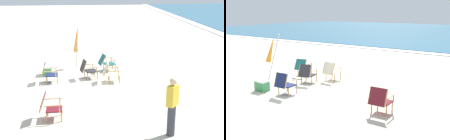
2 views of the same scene
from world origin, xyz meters
TOP-DOWN VIEW (x-y plane):
  - ground_plane at (0.00, 0.00)m, footprint 80.00×80.00m
  - beach_chair_back_right at (3.03, -0.34)m, footprint 0.61×0.70m
  - beach_chair_back_left at (-0.51, -0.69)m, footprint 0.62×0.69m
  - beach_chair_front_left at (-1.94, 1.81)m, footprint 0.71×0.85m
  - beach_chair_front_right at (-0.89, 0.92)m, footprint 0.72×0.80m
  - beach_chair_mid_center at (-0.34, 1.84)m, footprint 0.61×0.71m
  - umbrella_furled_orange at (-2.47, 0.48)m, footprint 0.78×0.33m
  - person_near_chairs at (4.39, 3.01)m, footprint 0.38×0.38m
  - cooler_box at (-1.58, -0.82)m, footprint 0.49×0.35m

SIDE VIEW (x-z plane):
  - ground_plane at x=0.00m, z-range 0.00..0.00m
  - cooler_box at x=-1.58m, z-range 0.00..0.40m
  - beach_chair_front_left at x=-1.94m, z-range 0.03..0.82m
  - beach_chair_mid_center at x=-0.34m, z-range 0.02..0.83m
  - beach_chair_front_right at x=-0.89m, z-range 0.02..0.84m
  - beach_chair_back_right at x=3.03m, z-range 0.02..0.84m
  - beach_chair_back_left at x=-0.51m, z-range 0.02..0.84m
  - person_near_chairs at x=4.39m, z-range 0.02..1.65m
  - umbrella_furled_orange at x=-2.47m, z-range 0.31..2.33m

